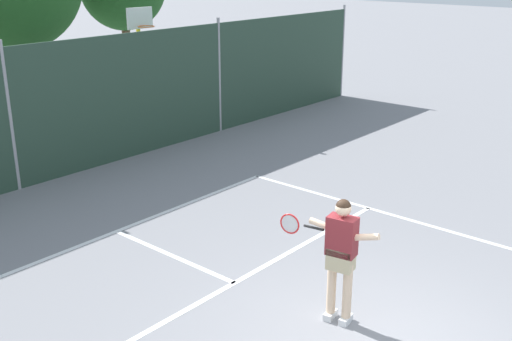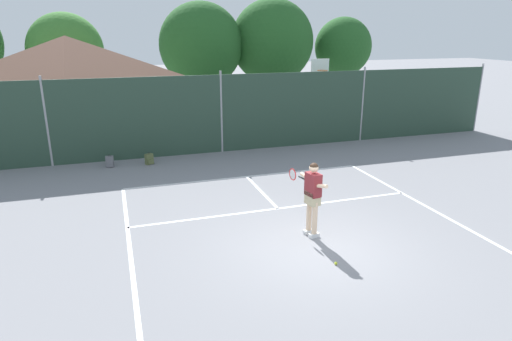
# 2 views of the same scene
# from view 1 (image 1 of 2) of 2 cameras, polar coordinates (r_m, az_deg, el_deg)

# --- Properties ---
(court_markings) EXTENTS (8.30, 11.10, 0.01)m
(court_markings) POSITION_cam_1_polar(r_m,az_deg,el_deg) (9.08, 6.80, -13.87)
(court_markings) COLOR white
(court_markings) RESTS_ON ground
(chainlink_fence) EXTENTS (26.09, 0.09, 3.30)m
(chainlink_fence) POSITION_cam_1_polar(r_m,az_deg,el_deg) (14.43, -21.60, 4.29)
(chainlink_fence) COLOR #284233
(chainlink_fence) RESTS_ON ground
(basketball_hoop) EXTENTS (0.90, 0.67, 3.55)m
(basketball_hoop) POSITION_cam_1_polar(r_m,az_deg,el_deg) (18.80, -10.51, 10.74)
(basketball_hoop) COLOR yellow
(basketball_hoop) RESTS_ON ground
(tennis_player) EXTENTS (0.42, 1.41, 1.85)m
(tennis_player) POSITION_cam_1_polar(r_m,az_deg,el_deg) (8.66, 7.74, -7.22)
(tennis_player) COLOR silver
(tennis_player) RESTS_ON ground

